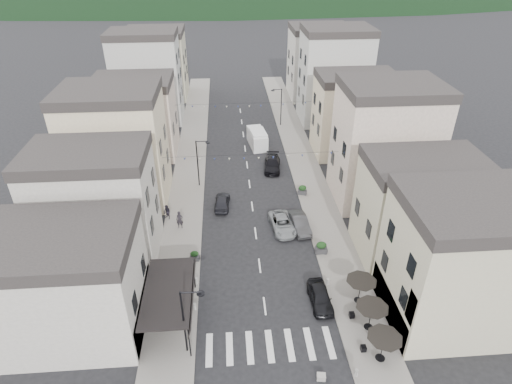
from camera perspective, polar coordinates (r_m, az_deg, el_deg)
ground at (r=32.73m, az=2.23°, el=-22.56°), size 700.00×700.00×0.00m
sidewalk_left at (r=57.69m, az=-8.73°, el=3.84°), size 4.00×76.00×0.12m
sidewalk_right at (r=58.37m, az=6.13°, el=4.38°), size 4.00×76.00×0.12m
boutique_building at (r=35.35m, az=-25.05°, el=-11.68°), size 12.00×8.00×8.00m
bistro_building at (r=35.87m, az=25.64°, el=-9.04°), size 10.00×8.00×10.00m
boutique_awning at (r=33.85m, az=-11.24°, el=-12.95°), size 3.77×7.50×3.28m
buildings_row_left at (r=61.50m, az=-15.52°, el=11.01°), size 10.20×54.16×14.00m
buildings_row_right at (r=61.62m, az=12.29°, el=11.67°), size 10.20×54.16×14.50m
cafe_terrace at (r=34.15m, az=15.18°, el=-14.90°), size 2.50×8.10×2.53m
streetlamp_left_near at (r=31.19m, az=-9.18°, el=-15.99°), size 1.70×0.56×6.00m
streetlamp_left_far at (r=50.59m, az=-7.53°, el=4.43°), size 1.70×0.56×6.00m
streetlamp_right_far at (r=67.58m, az=3.15°, el=11.73°), size 1.70×0.56×6.00m
bollards at (r=35.91m, az=1.25°, el=-15.07°), size 11.66×10.26×0.60m
bunting_near at (r=46.11m, az=-0.62°, el=4.63°), size 19.00×0.28×0.62m
bunting_far at (r=60.80m, az=-1.65°, el=11.43°), size 19.00×0.28×0.62m
parked_car_a at (r=36.67m, az=8.56°, el=-13.65°), size 1.78×4.15×1.40m
parked_car_b at (r=44.44m, az=5.85°, el=-4.16°), size 2.01×4.46×1.42m
parked_car_c at (r=44.28m, az=3.52°, el=-4.26°), size 2.71×4.98×1.32m
parked_car_d at (r=55.44m, az=2.20°, el=3.76°), size 2.59×5.12×1.43m
parked_car_e at (r=47.80m, az=-4.54°, el=-1.30°), size 1.91×4.10×1.36m
delivery_van at (r=61.47m, az=0.17°, el=7.22°), size 2.75×5.45×2.50m
pedestrian_a at (r=44.75m, az=-10.14°, el=-3.67°), size 0.73×0.50×1.93m
pedestrian_b at (r=46.41m, az=-11.77°, el=-2.65°), size 1.02×0.99×1.65m
concrete_block_b at (r=32.41m, az=8.69°, el=-23.18°), size 0.66×0.53×0.45m
planter_la at (r=37.83m, az=-11.58°, el=-12.49°), size 0.91×0.51×1.00m
planter_lb at (r=40.69m, az=-8.19°, el=-8.40°), size 0.97×0.64×1.00m
planter_ra at (r=41.52m, az=8.69°, el=-7.31°), size 1.20×0.81×1.23m
planter_rb at (r=41.49m, az=8.70°, el=-7.33°), size 1.17×0.71×1.25m
planter_rc at (r=50.09m, az=6.20°, el=0.28°), size 1.17×0.86×1.17m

